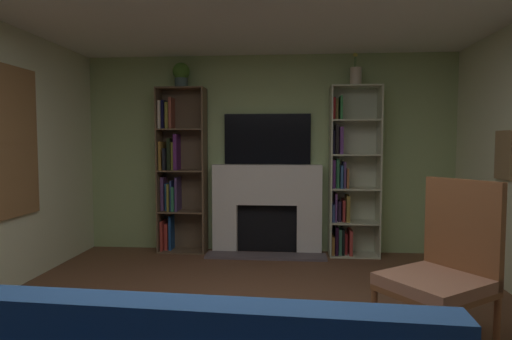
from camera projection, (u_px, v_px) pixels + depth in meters
name	position (u px, v px, depth m)	size (l,w,h in m)	color
wall_back_accent	(268.00, 154.00, 5.61)	(4.91, 0.06, 2.57)	#A3BB7C
fireplace	(267.00, 207.00, 5.52)	(1.51, 0.50, 1.15)	white
tv	(267.00, 139.00, 5.54)	(1.12, 0.06, 0.65)	black
bookshelf_left	(177.00, 171.00, 5.58)	(0.62, 0.32, 2.14)	brown
bookshelf_right	(348.00, 180.00, 5.39)	(0.62, 0.34, 2.14)	beige
potted_plant	(181.00, 74.00, 5.46)	(0.22, 0.22, 0.32)	#445B5A
vase_with_flowers	(356.00, 76.00, 5.28)	(0.14, 0.14, 0.40)	beige
armchair	(445.00, 267.00, 2.94)	(0.85, 0.84, 1.18)	brown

